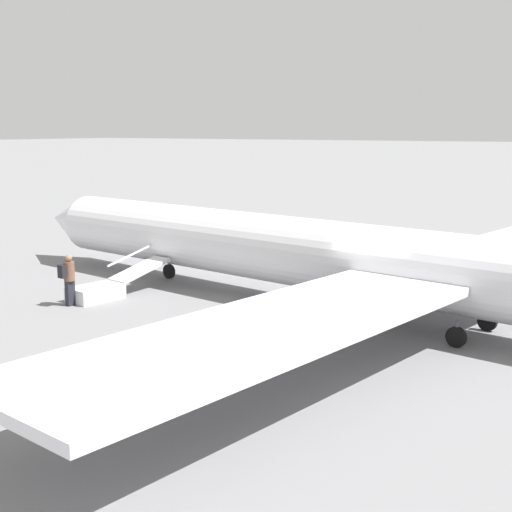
% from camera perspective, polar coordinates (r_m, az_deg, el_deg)
% --- Properties ---
extents(ground_plane, '(600.00, 600.00, 0.00)m').
position_cam_1_polar(ground_plane, '(22.47, 9.94, -5.11)').
color(ground_plane, slate).
extents(airplane_main, '(35.15, 27.47, 6.07)m').
position_cam_1_polar(airplane_main, '(21.62, 12.22, -0.88)').
color(airplane_main, silver).
rests_on(airplane_main, ground).
extents(boarding_stairs, '(1.58, 4.12, 1.57)m').
position_cam_1_polar(boarding_stairs, '(25.51, -11.99, -2.51)').
color(boarding_stairs, silver).
rests_on(boarding_stairs, ground).
extents(passenger, '(0.37, 0.56, 1.74)m').
position_cam_1_polar(passenger, '(24.53, -14.78, -1.59)').
color(passenger, '#23232D').
rests_on(passenger, ground).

